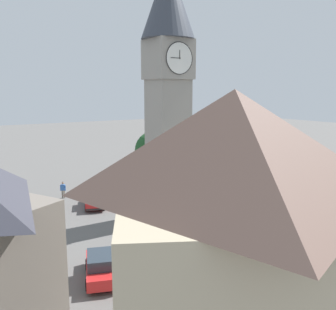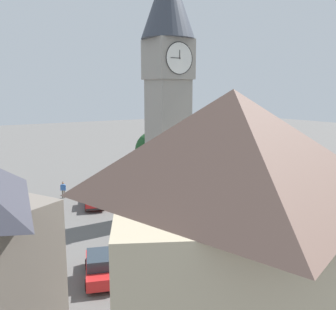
{
  "view_description": "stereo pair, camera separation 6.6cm",
  "coord_description": "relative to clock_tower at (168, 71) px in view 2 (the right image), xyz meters",
  "views": [
    {
      "loc": [
        16.54,
        25.88,
        10.73
      ],
      "look_at": [
        0.0,
        0.0,
        5.39
      ],
      "focal_mm": 39.44,
      "sensor_mm": 36.0,
      "label": 1
    },
    {
      "loc": [
        16.49,
        25.92,
        10.73
      ],
      "look_at": [
        0.0,
        0.0,
        5.39
      ],
      "focal_mm": 39.44,
      "sensor_mm": 36.0,
      "label": 2
    }
  ],
  "objects": [
    {
      "name": "car_white_side",
      "position": [
        4.35,
        -5.97,
        -11.59
      ],
      "size": [
        3.05,
        4.46,
        1.53
      ],
      "color": "red",
      "rests_on": "ground"
    },
    {
      "name": "clock_tower",
      "position": [
        0.0,
        0.0,
        0.0
      ],
      "size": [
        4.35,
        4.35,
        21.13
      ],
      "color": "gray",
      "rests_on": "ground"
    },
    {
      "name": "car_silver_kerb",
      "position": [
        -5.46,
        7.87,
        -11.59
      ],
      "size": [
        4.37,
        2.44,
        1.53
      ],
      "color": "white",
      "rests_on": "ground"
    },
    {
      "name": "pedestrian",
      "position": [
        6.04,
        -10.29,
        -11.34
      ],
      "size": [
        0.49,
        0.38,
        1.69
      ],
      "color": "#706656",
      "rests_on": "ground"
    },
    {
      "name": "car_blue_kerb",
      "position": [
        9.09,
        7.07,
        -11.59
      ],
      "size": [
        3.01,
        4.46,
        1.53
      ],
      "color": "red",
      "rests_on": "ground"
    },
    {
      "name": "car_black_far",
      "position": [
        6.15,
        12.06,
        -11.59
      ],
      "size": [
        3.01,
        4.46,
        1.53
      ],
      "color": "silver",
      "rests_on": "ground"
    },
    {
      "name": "lamp_post",
      "position": [
        -5.19,
        0.96,
        -9.34
      ],
      "size": [
        0.36,
        0.36,
        4.41
      ],
      "color": "black",
      "rests_on": "ground"
    },
    {
      "name": "car_red_corner",
      "position": [
        -9.89,
        1.47,
        -11.59
      ],
      "size": [
        4.34,
        2.31,
        1.53
      ],
      "color": "gold",
      "rests_on": "ground"
    },
    {
      "name": "ground_plane",
      "position": [
        -0.0,
        -0.0,
        -12.35
      ],
      "size": [
        200.0,
        200.0,
        0.0
      ],
      "primitive_type": "plane",
      "color": "#605E5B"
    },
    {
      "name": "building_hall_far",
      "position": [
        9.46,
        18.22,
        -6.85
      ],
      "size": [
        9.35,
        9.52,
        10.79
      ],
      "color": "tan",
      "rests_on": "ground"
    },
    {
      "name": "tree",
      "position": [
        -3.79,
        -8.67,
        -8.1
      ],
      "size": [
        4.37,
        4.37,
        6.46
      ],
      "color": "brown",
      "rests_on": "ground"
    },
    {
      "name": "road_sign",
      "position": [
        -1.26,
        4.54,
        -10.45
      ],
      "size": [
        0.6,
        0.07,
        2.8
      ],
      "color": "gray",
      "rests_on": "ground"
    }
  ]
}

